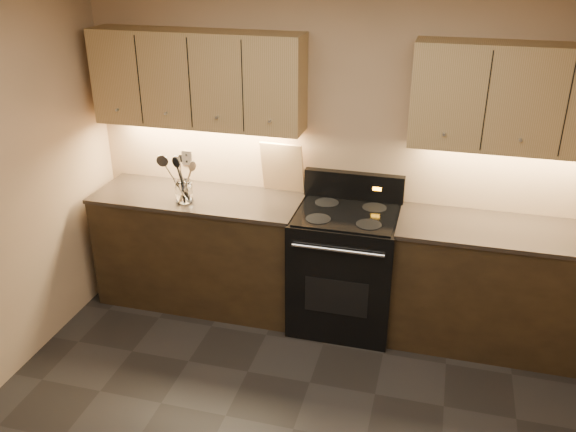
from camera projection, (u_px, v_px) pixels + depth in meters
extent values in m
cube|color=tan|center=(346.00, 150.00, 4.57)|extent=(4.00, 0.04, 2.60)
cube|color=black|center=(201.00, 250.00, 4.92)|extent=(1.60, 0.60, 0.90)
cube|color=#3B2F25|center=(197.00, 197.00, 4.72)|extent=(1.62, 0.62, 0.03)
cube|color=black|center=(496.00, 289.00, 4.38)|extent=(1.44, 0.60, 0.90)
cube|color=#3B2F25|center=(505.00, 231.00, 4.19)|extent=(1.46, 0.62, 0.03)
cube|color=black|center=(344.00, 270.00, 4.62)|extent=(0.76, 0.65, 0.92)
cube|color=black|center=(347.00, 214.00, 4.42)|extent=(0.70, 0.60, 0.01)
cube|color=black|center=(354.00, 186.00, 4.63)|extent=(0.76, 0.07, 0.22)
cube|color=orange|center=(377.00, 189.00, 4.55)|extent=(0.06, 0.00, 0.03)
cylinder|color=silver|center=(338.00, 250.00, 4.18)|extent=(0.65, 0.02, 0.02)
cube|color=black|center=(336.00, 297.00, 4.35)|extent=(0.46, 0.00, 0.28)
cylinder|color=black|center=(318.00, 219.00, 4.33)|extent=(0.18, 0.18, 0.00)
cylinder|color=black|center=(369.00, 224.00, 4.25)|extent=(0.18, 0.18, 0.00)
cylinder|color=black|center=(327.00, 202.00, 4.59)|extent=(0.18, 0.18, 0.00)
cylinder|color=black|center=(374.00, 207.00, 4.51)|extent=(0.18, 0.18, 0.00)
cube|color=#A28151|center=(198.00, 79.00, 4.49)|extent=(1.60, 0.30, 0.70)
cube|color=#A28151|center=(524.00, 99.00, 3.95)|extent=(1.44, 0.30, 0.70)
cube|color=#B2B5BA|center=(187.00, 158.00, 4.94)|extent=(0.08, 0.01, 0.12)
cylinder|color=white|center=(184.00, 191.00, 4.58)|extent=(0.17, 0.17, 0.16)
cylinder|color=white|center=(185.00, 200.00, 4.61)|extent=(0.13, 0.13, 0.02)
cube|color=#D9B075|center=(282.00, 168.00, 4.70)|extent=(0.34, 0.13, 0.41)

